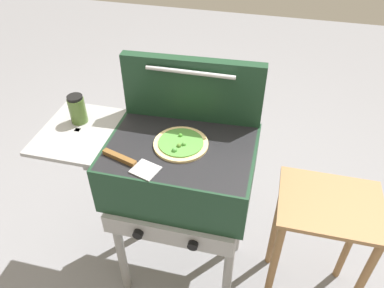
{
  "coord_description": "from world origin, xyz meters",
  "views": [
    {
      "loc": [
        0.34,
        -1.19,
        1.93
      ],
      "look_at": [
        0.05,
        0.0,
        0.92
      ],
      "focal_mm": 35.47,
      "sensor_mm": 36.0,
      "label": 1
    }
  ],
  "objects_px": {
    "spatula": "(130,162)",
    "prep_table": "(321,232)",
    "pizza_veggie": "(181,144)",
    "sauce_jar": "(77,109)",
    "grill": "(178,171)"
  },
  "relations": [
    {
      "from": "spatula",
      "to": "prep_table",
      "type": "bearing_deg",
      "value": 10.76
    },
    {
      "from": "grill",
      "to": "pizza_veggie",
      "type": "distance_m",
      "value": 0.15
    },
    {
      "from": "spatula",
      "to": "pizza_veggie",
      "type": "bearing_deg",
      "value": 44.18
    },
    {
      "from": "grill",
      "to": "spatula",
      "type": "xyz_separation_m",
      "value": [
        -0.15,
        -0.15,
        0.15
      ]
    },
    {
      "from": "pizza_veggie",
      "to": "prep_table",
      "type": "bearing_deg",
      "value": -0.39
    },
    {
      "from": "grill",
      "to": "sauce_jar",
      "type": "distance_m",
      "value": 0.53
    },
    {
      "from": "spatula",
      "to": "prep_table",
      "type": "distance_m",
      "value": 0.93
    },
    {
      "from": "pizza_veggie",
      "to": "prep_table",
      "type": "xyz_separation_m",
      "value": [
        0.66,
        -0.0,
        -0.39
      ]
    },
    {
      "from": "pizza_veggie",
      "to": "sauce_jar",
      "type": "height_order",
      "value": "sauce_jar"
    },
    {
      "from": "pizza_veggie",
      "to": "sauce_jar",
      "type": "relative_size",
      "value": 1.74
    },
    {
      "from": "prep_table",
      "to": "sauce_jar",
      "type": "bearing_deg",
      "value": 176.87
    },
    {
      "from": "grill",
      "to": "prep_table",
      "type": "relative_size",
      "value": 1.34
    },
    {
      "from": "grill",
      "to": "pizza_veggie",
      "type": "xyz_separation_m",
      "value": [
        0.01,
        0.01,
        0.15
      ]
    },
    {
      "from": "grill",
      "to": "sauce_jar",
      "type": "xyz_separation_m",
      "value": [
        -0.48,
        0.07,
        0.21
      ]
    },
    {
      "from": "grill",
      "to": "spatula",
      "type": "distance_m",
      "value": 0.26
    }
  ]
}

